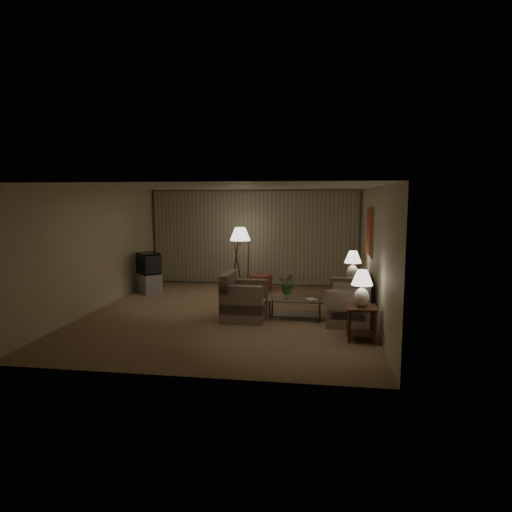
{
  "coord_description": "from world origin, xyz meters",
  "views": [
    {
      "loc": [
        1.98,
        -9.4,
        2.5
      ],
      "look_at": [
        0.49,
        0.6,
        1.19
      ],
      "focal_mm": 32.0,
      "sensor_mm": 36.0,
      "label": 1
    }
  ],
  "objects_px": {
    "tv_cabinet": "(149,283)",
    "side_table_far": "(352,289)",
    "ottoman": "(261,282)",
    "table_lamp_far": "(353,263)",
    "sofa": "(348,302)",
    "armchair": "(244,301)",
    "coffee_table": "(295,305)",
    "crt_tv": "(148,263)",
    "side_table_near": "(361,317)",
    "table_lamp_near": "(362,285)",
    "vase": "(288,295)",
    "floor_lamp": "(240,258)"
  },
  "relations": [
    {
      "from": "side_table_far",
      "to": "ottoman",
      "type": "distance_m",
      "value": 2.8
    },
    {
      "from": "side_table_far",
      "to": "coffee_table",
      "type": "height_order",
      "value": "side_table_far"
    },
    {
      "from": "table_lamp_far",
      "to": "floor_lamp",
      "type": "xyz_separation_m",
      "value": [
        -2.87,
        1.32,
        -0.11
      ]
    },
    {
      "from": "tv_cabinet",
      "to": "side_table_far",
      "type": "bearing_deg",
      "value": 39.63
    },
    {
      "from": "coffee_table",
      "to": "crt_tv",
      "type": "distance_m",
      "value": 4.49
    },
    {
      "from": "table_lamp_far",
      "to": "floor_lamp",
      "type": "bearing_deg",
      "value": 155.32
    },
    {
      "from": "table_lamp_far",
      "to": "vase",
      "type": "distance_m",
      "value": 1.99
    },
    {
      "from": "floor_lamp",
      "to": "vase",
      "type": "bearing_deg",
      "value": -60.79
    },
    {
      "from": "coffee_table",
      "to": "table_lamp_near",
      "type": "bearing_deg",
      "value": -45.5
    },
    {
      "from": "ottoman",
      "to": "table_lamp_far",
      "type": "bearing_deg",
      "value": -32.97
    },
    {
      "from": "ottoman",
      "to": "armchair",
      "type": "bearing_deg",
      "value": -88.56
    },
    {
      "from": "sofa",
      "to": "crt_tv",
      "type": "distance_m",
      "value": 5.43
    },
    {
      "from": "table_lamp_far",
      "to": "sofa",
      "type": "bearing_deg",
      "value": -96.84
    },
    {
      "from": "sofa",
      "to": "table_lamp_far",
      "type": "distance_m",
      "value": 1.41
    },
    {
      "from": "table_lamp_far",
      "to": "floor_lamp",
      "type": "relative_size",
      "value": 0.4
    },
    {
      "from": "side_table_near",
      "to": "ottoman",
      "type": "distance_m",
      "value": 4.74
    },
    {
      "from": "coffee_table",
      "to": "side_table_far",
      "type": "bearing_deg",
      "value": 47.7
    },
    {
      "from": "side_table_far",
      "to": "coffee_table",
      "type": "xyz_separation_m",
      "value": [
        -1.23,
        -1.35,
        -0.11
      ]
    },
    {
      "from": "table_lamp_far",
      "to": "coffee_table",
      "type": "relative_size",
      "value": 0.59
    },
    {
      "from": "coffee_table",
      "to": "tv_cabinet",
      "type": "xyz_separation_m",
      "value": [
        -3.97,
        2.04,
        -0.03
      ]
    },
    {
      "from": "side_table_near",
      "to": "table_lamp_far",
      "type": "distance_m",
      "value": 2.67
    },
    {
      "from": "coffee_table",
      "to": "crt_tv",
      "type": "bearing_deg",
      "value": 152.81
    },
    {
      "from": "armchair",
      "to": "crt_tv",
      "type": "height_order",
      "value": "crt_tv"
    },
    {
      "from": "table_lamp_near",
      "to": "ottoman",
      "type": "xyz_separation_m",
      "value": [
        -2.34,
        4.12,
        -0.78
      ]
    },
    {
      "from": "side_table_near",
      "to": "tv_cabinet",
      "type": "distance_m",
      "value": 6.16
    },
    {
      "from": "coffee_table",
      "to": "armchair",
      "type": "bearing_deg",
      "value": -168.66
    },
    {
      "from": "crt_tv",
      "to": "table_lamp_near",
      "type": "bearing_deg",
      "value": 14.87
    },
    {
      "from": "table_lamp_far",
      "to": "tv_cabinet",
      "type": "xyz_separation_m",
      "value": [
        -5.2,
        0.69,
        -0.75
      ]
    },
    {
      "from": "table_lamp_far",
      "to": "tv_cabinet",
      "type": "distance_m",
      "value": 5.3
    },
    {
      "from": "armchair",
      "to": "side_table_far",
      "type": "bearing_deg",
      "value": -55.02
    },
    {
      "from": "sofa",
      "to": "vase",
      "type": "bearing_deg",
      "value": -82.0
    },
    {
      "from": "table_lamp_near",
      "to": "ottoman",
      "type": "height_order",
      "value": "table_lamp_near"
    },
    {
      "from": "armchair",
      "to": "side_table_far",
      "type": "relative_size",
      "value": 1.53
    },
    {
      "from": "table_lamp_near",
      "to": "vase",
      "type": "distance_m",
      "value": 1.92
    },
    {
      "from": "coffee_table",
      "to": "vase",
      "type": "distance_m",
      "value": 0.26
    },
    {
      "from": "table_lamp_near",
      "to": "crt_tv",
      "type": "xyz_separation_m",
      "value": [
        -5.2,
        3.29,
        -0.21
      ]
    },
    {
      "from": "sofa",
      "to": "side_table_far",
      "type": "distance_m",
      "value": 1.26
    },
    {
      "from": "armchair",
      "to": "vase",
      "type": "height_order",
      "value": "armchair"
    },
    {
      "from": "sofa",
      "to": "table_lamp_far",
      "type": "relative_size",
      "value": 2.57
    },
    {
      "from": "ottoman",
      "to": "tv_cabinet",
      "type": "bearing_deg",
      "value": -163.86
    },
    {
      "from": "armchair",
      "to": "vase",
      "type": "bearing_deg",
      "value": -76.36
    },
    {
      "from": "ottoman",
      "to": "crt_tv",
      "type": "bearing_deg",
      "value": -163.86
    },
    {
      "from": "tv_cabinet",
      "to": "armchair",
      "type": "bearing_deg",
      "value": 9.77
    },
    {
      "from": "floor_lamp",
      "to": "side_table_far",
      "type": "bearing_deg",
      "value": -24.68
    },
    {
      "from": "armchair",
      "to": "tv_cabinet",
      "type": "xyz_separation_m",
      "value": [
        -2.94,
        2.25,
        -0.13
      ]
    },
    {
      "from": "sofa",
      "to": "table_lamp_far",
      "type": "xyz_separation_m",
      "value": [
        0.15,
        1.25,
        0.63
      ]
    },
    {
      "from": "floor_lamp",
      "to": "vase",
      "type": "height_order",
      "value": "floor_lamp"
    },
    {
      "from": "armchair",
      "to": "side_table_near",
      "type": "height_order",
      "value": "armchair"
    },
    {
      "from": "sofa",
      "to": "armchair",
      "type": "relative_size",
      "value": 1.89
    },
    {
      "from": "side_table_far",
      "to": "tv_cabinet",
      "type": "xyz_separation_m",
      "value": [
        -5.2,
        0.69,
        -0.14
      ]
    }
  ]
}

